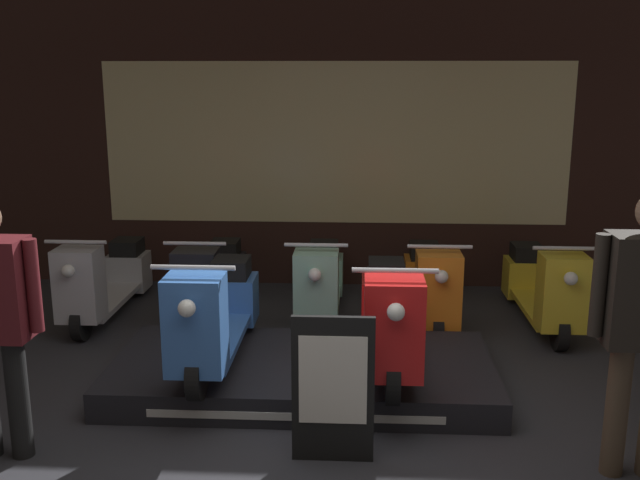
{
  "coord_description": "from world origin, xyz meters",
  "views": [
    {
      "loc": [
        0.25,
        -3.67,
        2.28
      ],
      "look_at": [
        -0.06,
        1.99,
        0.95
      ],
      "focal_mm": 40.0,
      "sensor_mm": 36.0,
      "label": 1
    }
  ],
  "objects_px": {
    "scooter_backrow_4": "(542,287)",
    "price_sign_board": "(333,389)",
    "scooter_display_left": "(216,314)",
    "scooter_backrow_1": "(212,282)",
    "scooter_backrow_3": "(430,285)",
    "scooter_backrow_2": "(320,284)",
    "scooter_backrow_0": "(106,280)",
    "scooter_display_right": "(389,317)"
  },
  "relations": [
    {
      "from": "scooter_display_left",
      "to": "scooter_backrow_4",
      "type": "bearing_deg",
      "value": 29.2
    },
    {
      "from": "scooter_display_right",
      "to": "scooter_backrow_4",
      "type": "bearing_deg",
      "value": 46.04
    },
    {
      "from": "scooter_backrow_2",
      "to": "scooter_backrow_3",
      "type": "height_order",
      "value": "same"
    },
    {
      "from": "scooter_backrow_4",
      "to": "scooter_backrow_1",
      "type": "bearing_deg",
      "value": 180.0
    },
    {
      "from": "scooter_display_left",
      "to": "scooter_backrow_1",
      "type": "xyz_separation_m",
      "value": [
        -0.35,
        1.53,
        -0.22
      ]
    },
    {
      "from": "scooter_backrow_4",
      "to": "scooter_display_right",
      "type": "bearing_deg",
      "value": -133.96
    },
    {
      "from": "scooter_backrow_2",
      "to": "scooter_display_left",
      "type": "bearing_deg",
      "value": -114.01
    },
    {
      "from": "scooter_backrow_0",
      "to": "scooter_backrow_4",
      "type": "distance_m",
      "value": 4.1
    },
    {
      "from": "scooter_display_left",
      "to": "scooter_backrow_3",
      "type": "bearing_deg",
      "value": 41.83
    },
    {
      "from": "scooter_backrow_2",
      "to": "scooter_backrow_3",
      "type": "xyz_separation_m",
      "value": [
        1.03,
        0.0,
        0.0
      ]
    },
    {
      "from": "scooter_backrow_1",
      "to": "scooter_display_left",
      "type": "bearing_deg",
      "value": -77.23
    },
    {
      "from": "scooter_display_right",
      "to": "price_sign_board",
      "type": "relative_size",
      "value": 1.93
    },
    {
      "from": "scooter_display_right",
      "to": "scooter_backrow_0",
      "type": "relative_size",
      "value": 1.0
    },
    {
      "from": "scooter_display_left",
      "to": "scooter_backrow_3",
      "type": "height_order",
      "value": "scooter_display_left"
    },
    {
      "from": "scooter_display_left",
      "to": "scooter_backrow_4",
      "type": "xyz_separation_m",
      "value": [
        2.73,
        1.53,
        -0.22
      ]
    },
    {
      "from": "scooter_display_right",
      "to": "scooter_backrow_3",
      "type": "xyz_separation_m",
      "value": [
        0.45,
        1.53,
        -0.22
      ]
    },
    {
      "from": "scooter_backrow_2",
      "to": "scooter_backrow_4",
      "type": "height_order",
      "value": "same"
    },
    {
      "from": "scooter_backrow_0",
      "to": "scooter_backrow_3",
      "type": "height_order",
      "value": "same"
    },
    {
      "from": "scooter_backrow_4",
      "to": "price_sign_board",
      "type": "height_order",
      "value": "price_sign_board"
    },
    {
      "from": "scooter_display_right",
      "to": "scooter_backrow_1",
      "type": "relative_size",
      "value": 1.0
    },
    {
      "from": "scooter_display_left",
      "to": "scooter_display_right",
      "type": "relative_size",
      "value": 1.0
    },
    {
      "from": "scooter_backrow_3",
      "to": "scooter_backrow_2",
      "type": "bearing_deg",
      "value": 180.0
    },
    {
      "from": "scooter_backrow_0",
      "to": "scooter_display_right",
      "type": "bearing_deg",
      "value": -30.12
    },
    {
      "from": "scooter_display_left",
      "to": "scooter_backrow_0",
      "type": "height_order",
      "value": "scooter_display_left"
    },
    {
      "from": "scooter_backrow_3",
      "to": "scooter_backrow_4",
      "type": "bearing_deg",
      "value": 0.0
    },
    {
      "from": "scooter_display_right",
      "to": "scooter_backrow_4",
      "type": "xyz_separation_m",
      "value": [
        1.47,
        1.53,
        -0.22
      ]
    },
    {
      "from": "scooter_backrow_3",
      "to": "scooter_backrow_0",
      "type": "bearing_deg",
      "value": 180.0
    },
    {
      "from": "scooter_display_right",
      "to": "scooter_backrow_2",
      "type": "bearing_deg",
      "value": 110.79
    },
    {
      "from": "scooter_backrow_2",
      "to": "scooter_backrow_0",
      "type": "bearing_deg",
      "value": 180.0
    },
    {
      "from": "scooter_backrow_3",
      "to": "scooter_backrow_4",
      "type": "height_order",
      "value": "same"
    },
    {
      "from": "scooter_display_left",
      "to": "scooter_backrow_4",
      "type": "height_order",
      "value": "scooter_display_left"
    },
    {
      "from": "scooter_display_left",
      "to": "scooter_backrow_0",
      "type": "bearing_deg",
      "value": 131.95
    },
    {
      "from": "scooter_backrow_1",
      "to": "scooter_backrow_3",
      "type": "height_order",
      "value": "same"
    },
    {
      "from": "scooter_display_right",
      "to": "scooter_backrow_4",
      "type": "height_order",
      "value": "scooter_display_right"
    },
    {
      "from": "scooter_display_left",
      "to": "scooter_backrow_1",
      "type": "distance_m",
      "value": 1.58
    },
    {
      "from": "scooter_display_left",
      "to": "scooter_display_right",
      "type": "distance_m",
      "value": 1.26
    },
    {
      "from": "scooter_display_right",
      "to": "price_sign_board",
      "type": "xyz_separation_m",
      "value": [
        -0.37,
        -0.98,
        -0.11
      ]
    },
    {
      "from": "scooter_backrow_1",
      "to": "scooter_backrow_2",
      "type": "relative_size",
      "value": 1.0
    },
    {
      "from": "scooter_display_right",
      "to": "scooter_backrow_2",
      "type": "distance_m",
      "value": 1.65
    },
    {
      "from": "scooter_display_left",
      "to": "price_sign_board",
      "type": "bearing_deg",
      "value": -47.73
    },
    {
      "from": "scooter_display_right",
      "to": "scooter_backrow_3",
      "type": "bearing_deg",
      "value": 73.71
    },
    {
      "from": "scooter_display_right",
      "to": "scooter_backrow_2",
      "type": "relative_size",
      "value": 1.0
    }
  ]
}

